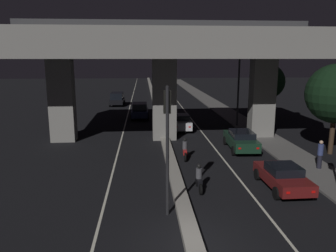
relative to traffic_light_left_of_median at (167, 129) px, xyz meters
name	(u,v)px	position (x,y,z in m)	size (l,w,h in m)	color
ground_plane	(193,247)	(0.74, -2.65, -3.81)	(200.00, 200.00, 0.00)	black
lane_line_left_inner	(130,107)	(-2.88, 32.35, -3.81)	(0.12, 126.00, 0.00)	beige
lane_line_right_inner	(181,106)	(4.36, 32.35, -3.81)	(0.12, 126.00, 0.00)	beige
median_divider	(156,105)	(0.74, 32.35, -3.67)	(0.68, 126.00, 0.28)	gray
sidewalk_right	(228,113)	(9.30, 25.35, -3.75)	(2.72, 126.00, 0.12)	#5B5956
elevated_overpass	(164,50)	(0.74, 13.52, 3.52)	(23.31, 10.71, 9.62)	gray
traffic_light_left_of_median	(167,129)	(0.00, 0.00, 0.00)	(0.30, 0.49, 5.61)	black
street_lamp	(236,77)	(7.99, 18.09, 1.08)	(2.26, 0.32, 8.31)	#2D2D30
car_dark_red_lead	(283,176)	(6.19, 2.34, -3.13)	(1.93, 4.03, 1.31)	#591414
car_dark_green_second	(241,140)	(6.18, 9.71, -3.03)	(2.08, 4.48, 1.47)	black
car_white_third	(181,122)	(2.54, 16.98, -3.06)	(1.91, 4.13, 1.49)	silver
car_dark_blue_lead_oncoming	(140,111)	(-1.40, 23.12, -2.90)	(1.97, 3.98, 1.76)	#141938
car_black_second_oncoming	(117,99)	(-4.72, 33.63, -2.82)	(2.10, 4.03, 1.87)	black
motorcycle_black_filtering_near	(199,179)	(1.81, 2.45, -3.20)	(0.32, 1.70, 1.43)	black
motorcycle_red_filtering_mid	(185,150)	(1.77, 7.85, -3.19)	(0.34, 1.92, 1.46)	black
pedestrian_on_sidewalk	(320,154)	(9.64, 4.98, -2.81)	(0.33, 0.33, 1.74)	black
roadside_tree_kerbside_near	(336,94)	(12.26, 8.24, 0.48)	(4.10, 4.10, 6.36)	#38281C
roadside_tree_kerbside_mid	(267,82)	(12.91, 22.57, 0.28)	(3.84, 3.84, 6.02)	#2D2116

